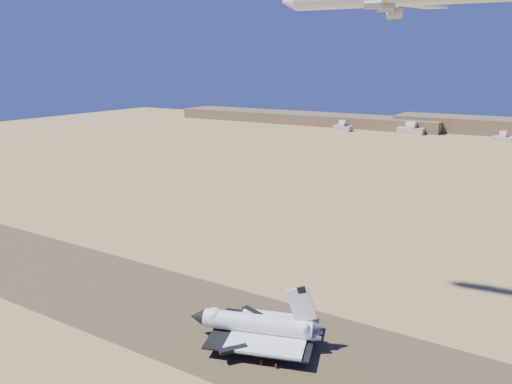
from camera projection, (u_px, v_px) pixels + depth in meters
The scene contains 7 objects.
ground at pixel (200, 319), 162.24m from camera, with size 1200.00×1200.00×0.00m, color #AA834B.
runway at pixel (200, 319), 162.23m from camera, with size 600.00×50.00×0.06m, color brown.
hangars at pixel (406, 130), 588.40m from camera, with size 200.50×29.50×30.00m.
shuttle at pixel (257, 326), 147.47m from camera, with size 40.46×32.30×19.72m.
crew_a at pixel (256, 356), 140.13m from camera, with size 0.62×0.41×1.71m, color #D5610C.
crew_b at pixel (261, 363), 136.96m from camera, with size 0.84×0.49×1.73m, color #D5610C.
crew_c at pixel (276, 366), 135.47m from camera, with size 0.95×0.49×1.62m, color #D5610C.
Camera 1 is at (92.50, -115.53, 80.44)m, focal length 35.00 mm.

